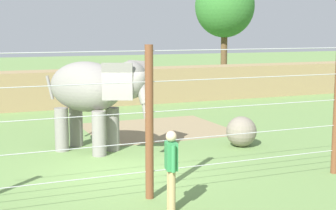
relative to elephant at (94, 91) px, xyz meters
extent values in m
plane|color=#6B8E4C|center=(0.10, -2.31, -1.85)|extent=(120.00, 120.00, 0.00)
cube|color=#937F5B|center=(3.03, 2.58, -1.85)|extent=(5.12, 4.47, 0.01)
cube|color=#997F56|center=(0.10, 9.52, -0.97)|extent=(36.00, 1.80, 1.75)
cylinder|color=gray|center=(0.53, -0.05, -1.18)|extent=(0.42, 0.42, 1.33)
cylinder|color=gray|center=(-0.02, -0.53, -1.18)|extent=(0.42, 0.42, 1.33)
cylinder|color=gray|center=(-0.36, 0.97, -1.18)|extent=(0.42, 0.42, 1.33)
cylinder|color=gray|center=(-0.91, 0.49, -1.18)|extent=(0.42, 0.42, 1.33)
ellipsoid|color=gray|center=(-0.19, 0.22, 0.13)|extent=(2.63, 2.74, 1.52)
ellipsoid|color=gray|center=(0.83, -0.95, 0.39)|extent=(1.41, 1.40, 1.10)
cube|color=gray|center=(1.20, -0.50, 0.39)|extent=(0.33, 0.85, 1.05)
cube|color=gray|center=(0.34, -1.25, 0.39)|extent=(0.82, 0.43, 1.05)
cylinder|color=gray|center=(1.10, -1.25, 0.00)|extent=(0.53, 0.55, 0.60)
cylinder|color=gray|center=(1.17, -1.34, -0.42)|extent=(0.41, 0.42, 0.56)
cylinder|color=gray|center=(1.22, -1.40, -0.81)|extent=(0.27, 0.27, 0.52)
cylinder|color=gray|center=(-1.10, 1.26, 0.03)|extent=(0.26, 0.28, 0.76)
sphere|color=gray|center=(4.45, -1.12, -1.37)|extent=(0.97, 0.97, 0.97)
cylinder|color=brown|center=(-0.01, -4.68, -0.17)|extent=(0.18, 0.18, 3.36)
cylinder|color=#B7B7BC|center=(0.10, -4.68, -1.24)|extent=(10.97, 0.02, 0.02)
cylinder|color=#B7B7BC|center=(0.10, -4.68, -0.59)|extent=(10.97, 0.02, 0.02)
cylinder|color=#B7B7BC|center=(0.10, -4.68, 0.07)|extent=(10.97, 0.02, 0.02)
cylinder|color=#B7B7BC|center=(0.10, -4.68, 0.72)|extent=(10.97, 0.02, 0.02)
cylinder|color=#B7B7BC|center=(0.10, -4.68, 1.38)|extent=(10.97, 0.02, 0.02)
cylinder|color=tan|center=(0.09, -5.69, -1.41)|extent=(0.15, 0.15, 0.88)
cylinder|color=tan|center=(0.13, -5.53, -1.41)|extent=(0.15, 0.15, 0.88)
cube|color=#338C4C|center=(0.11, -5.61, -0.69)|extent=(0.29, 0.40, 0.56)
sphere|color=beige|center=(0.11, -5.61, -0.29)|extent=(0.22, 0.22, 0.22)
cylinder|color=#338C4C|center=(0.05, -5.84, -0.69)|extent=(0.11, 0.11, 0.54)
cylinder|color=#338C4C|center=(0.16, -5.38, -0.69)|extent=(0.11, 0.11, 0.54)
cube|color=black|center=(0.09, -5.34, -0.91)|extent=(0.03, 0.07, 0.14)
cylinder|color=brown|center=(13.20, 15.83, -0.06)|extent=(0.44, 0.44, 3.57)
ellipsoid|color=#33752D|center=(13.20, 15.83, 3.43)|extent=(4.01, 4.01, 4.21)
camera|label=1|loc=(-3.79, -14.71, 1.81)|focal=54.16mm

